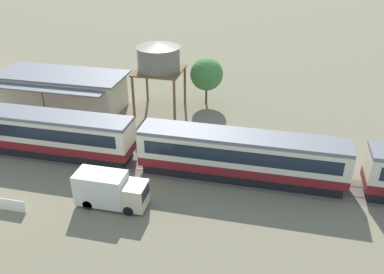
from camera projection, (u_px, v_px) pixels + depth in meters
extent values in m
plane|color=#7A7056|center=(163.00, 162.00, 37.02)|extent=(600.00, 600.00, 0.00)
cube|color=maroon|center=(241.00, 164.00, 34.30)|extent=(17.26, 3.07, 0.80)
cube|color=beige|center=(242.00, 149.00, 33.62)|extent=(17.26, 3.07, 2.09)
cube|color=#192330|center=(242.00, 148.00, 33.57)|extent=(15.88, 3.11, 1.17)
cube|color=slate|center=(242.00, 137.00, 33.05)|extent=(17.26, 2.88, 0.30)
cube|color=black|center=(240.00, 172.00, 34.69)|extent=(16.57, 2.64, 0.88)
cylinder|color=black|center=(309.00, 186.00, 32.95)|extent=(0.90, 0.18, 0.90)
cylinder|color=black|center=(308.00, 176.00, 34.18)|extent=(0.90, 0.18, 0.90)
cylinder|color=black|center=(174.00, 169.00, 35.21)|extent=(0.90, 0.18, 0.90)
cylinder|color=black|center=(178.00, 160.00, 36.45)|extent=(0.90, 0.18, 0.90)
cube|color=maroon|center=(44.00, 141.00, 37.96)|extent=(17.26, 3.07, 0.80)
cube|color=beige|center=(41.00, 127.00, 37.28)|extent=(17.26, 3.07, 2.09)
cube|color=#192330|center=(41.00, 126.00, 37.23)|extent=(15.88, 3.11, 1.17)
cube|color=slate|center=(39.00, 115.00, 36.71)|extent=(17.26, 2.88, 0.30)
cube|color=black|center=(45.00, 148.00, 38.36)|extent=(16.57, 2.64, 0.88)
cylinder|color=black|center=(98.00, 159.00, 36.61)|extent=(0.90, 0.18, 0.90)
cylinder|color=black|center=(105.00, 152.00, 37.85)|extent=(0.90, 0.18, 0.90)
cube|color=#665B51|center=(121.00, 162.00, 37.06)|extent=(109.88, 3.60, 0.01)
cube|color=#4C4238|center=(118.00, 166.00, 36.44)|extent=(109.88, 0.12, 0.04)
cube|color=#4C4238|center=(124.00, 158.00, 37.67)|extent=(109.88, 0.12, 0.04)
cube|color=beige|center=(63.00, 91.00, 47.07)|extent=(13.74, 5.44, 3.95)
cube|color=slate|center=(61.00, 74.00, 46.09)|extent=(14.84, 5.87, 0.20)
cube|color=slate|center=(45.00, 90.00, 43.30)|extent=(13.19, 1.60, 0.16)
cylinder|color=brown|center=(45.00, 107.00, 43.64)|extent=(0.14, 0.14, 3.47)
cylinder|color=brown|center=(185.00, 85.00, 47.68)|extent=(0.28, 0.28, 4.71)
cylinder|color=brown|center=(147.00, 82.00, 48.61)|extent=(0.28, 0.28, 4.71)
cylinder|color=brown|center=(174.00, 101.00, 43.66)|extent=(0.28, 0.28, 4.71)
cylinder|color=brown|center=(133.00, 97.00, 44.59)|extent=(0.28, 0.28, 4.71)
cube|color=brown|center=(159.00, 70.00, 44.99)|extent=(5.19, 5.19, 0.16)
cylinder|color=slate|center=(159.00, 58.00, 44.34)|extent=(4.64, 4.64, 2.58)
cone|color=slate|center=(158.00, 45.00, 43.62)|extent=(4.87, 4.87, 0.50)
cube|color=beige|center=(136.00, 195.00, 30.59)|extent=(1.64, 1.97, 1.94)
cube|color=#192330|center=(146.00, 193.00, 30.24)|extent=(0.03, 1.64, 0.85)
cube|color=silver|center=(101.00, 188.00, 30.99)|extent=(3.83, 2.06, 2.51)
cylinder|color=black|center=(129.00, 211.00, 30.24)|extent=(0.80, 0.26, 0.80)
cylinder|color=black|center=(137.00, 196.00, 31.78)|extent=(0.80, 0.26, 0.80)
cylinder|color=black|center=(88.00, 204.00, 30.89)|extent=(0.80, 0.26, 0.80)
cylinder|color=black|center=(98.00, 191.00, 32.44)|extent=(0.80, 0.26, 0.80)
cylinder|color=#4C3823|center=(206.00, 94.00, 48.13)|extent=(0.25, 0.25, 2.62)
sphere|color=#427F3D|center=(207.00, 74.00, 46.97)|extent=(3.82, 3.82, 3.82)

